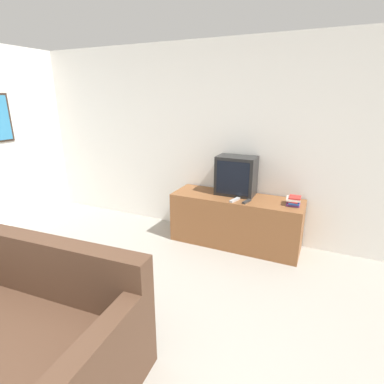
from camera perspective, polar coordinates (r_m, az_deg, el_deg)
The scene contains 7 objects.
wall_back at distance 4.14m, azimuth 5.98°, elevation 9.33°, with size 9.00×0.06×2.60m.
tv_stand at distance 4.02m, azimuth 8.28°, elevation -5.42°, with size 1.68×0.54×0.66m.
television at distance 3.94m, azimuth 8.40°, elevation 3.12°, with size 0.50×0.32×0.51m.
couch at distance 2.70m, azimuth -31.93°, elevation -22.02°, with size 2.00×1.11×0.89m.
book_stack at distance 3.76m, azimuth 18.83°, elevation -1.60°, with size 0.17×0.23×0.11m.
remote_on_stand at distance 3.75m, azimuth 8.15°, elevation -1.50°, with size 0.09×0.19×0.02m.
remote_secondary at distance 3.72m, azimuth 10.38°, elevation -1.79°, with size 0.08×0.17×0.02m.
Camera 1 is at (1.32, -0.85, 1.91)m, focal length 28.00 mm.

